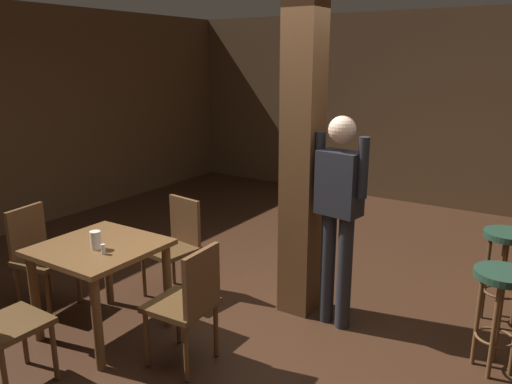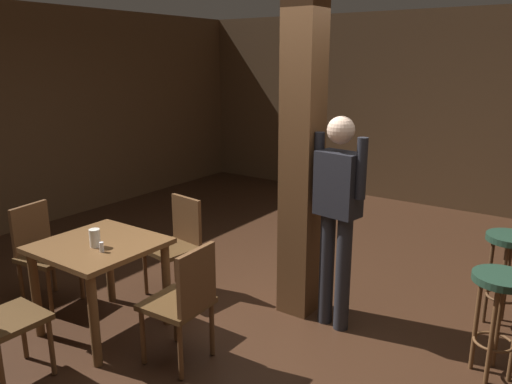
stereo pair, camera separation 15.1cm
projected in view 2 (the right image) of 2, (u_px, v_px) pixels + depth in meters
ground_plane at (259, 335)px, 3.96m from camera, size 10.80×10.80×0.00m
wall_back at (437, 111)px, 7.16m from camera, size 8.00×0.10×2.80m
pillar at (302, 152)px, 4.03m from camera, size 0.28×0.28×2.80m
dining_table at (100, 260)px, 3.90m from camera, size 0.85×0.85×0.75m
chair_west at (42, 249)px, 4.39m from camera, size 0.48×0.48×0.89m
chair_north at (178, 241)px, 4.59m from camera, size 0.47×0.47×0.89m
chair_east at (185, 299)px, 3.48m from camera, size 0.44×0.44×0.89m
napkin_cup at (95, 238)px, 3.77m from camera, size 0.08×0.08×0.14m
salt_shaker at (102, 247)px, 3.67m from camera, size 0.03×0.03×0.08m
standing_person at (337, 209)px, 3.87m from camera, size 0.47×0.25×1.72m
bar_stool_near at (499, 300)px, 3.33m from camera, size 0.38×0.38×0.75m
bar_stool_mid at (508, 258)px, 3.95m from camera, size 0.36×0.36×0.79m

